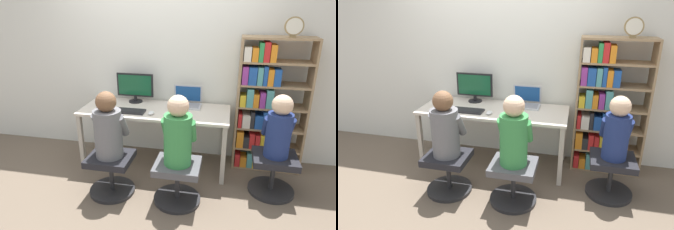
% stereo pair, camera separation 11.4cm
% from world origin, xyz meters
% --- Properties ---
extents(ground_plane, '(14.00, 14.00, 0.00)m').
position_xyz_m(ground_plane, '(0.00, 0.00, 0.00)').
color(ground_plane, brown).
extents(wall_back, '(10.00, 0.05, 2.60)m').
position_xyz_m(wall_back, '(0.00, 0.75, 1.30)').
color(wall_back, silver).
rests_on(wall_back, ground_plane).
extents(desk, '(1.76, 0.68, 0.73)m').
position_xyz_m(desk, '(0.00, 0.34, 0.66)').
color(desk, beige).
rests_on(desk, ground_plane).
extents(desktop_monitor, '(0.47, 0.17, 0.37)m').
position_xyz_m(desktop_monitor, '(-0.31, 0.56, 0.92)').
color(desktop_monitor, black).
rests_on(desktop_monitor, desk).
extents(laptop, '(0.35, 0.27, 0.24)m').
position_xyz_m(laptop, '(0.35, 0.54, 0.78)').
color(laptop, '#B7B7BC').
rests_on(laptop, desk).
extents(keyboard, '(0.45, 0.16, 0.03)m').
position_xyz_m(keyboard, '(-0.31, 0.19, 0.74)').
color(keyboard, '#232326').
rests_on(keyboard, desk).
extents(computer_mouse_by_keyboard, '(0.07, 0.10, 0.04)m').
position_xyz_m(computer_mouse_by_keyboard, '(-0.00, 0.16, 0.75)').
color(computer_mouse_by_keyboard, silver).
rests_on(computer_mouse_by_keyboard, desk).
extents(office_chair_left, '(0.49, 0.49, 0.44)m').
position_xyz_m(office_chair_left, '(-0.32, -0.35, 0.25)').
color(office_chair_left, '#262628').
rests_on(office_chair_left, ground_plane).
extents(office_chair_right, '(0.49, 0.49, 0.44)m').
position_xyz_m(office_chair_right, '(0.40, -0.36, 0.25)').
color(office_chair_right, '#262628').
rests_on(office_chair_right, ground_plane).
extents(person_at_monitor, '(0.35, 0.32, 0.69)m').
position_xyz_m(person_at_monitor, '(-0.32, -0.34, 0.75)').
color(person_at_monitor, slate).
rests_on(person_at_monitor, office_chair_left).
extents(person_at_laptop, '(0.33, 0.31, 0.70)m').
position_xyz_m(person_at_laptop, '(0.40, -0.35, 0.76)').
color(person_at_laptop, '#388C47').
rests_on(person_at_laptop, office_chair_right).
extents(bookshelf, '(0.79, 0.29, 1.58)m').
position_xyz_m(bookshelf, '(1.25, 0.52, 0.78)').
color(bookshelf, '#997A56').
rests_on(bookshelf, ground_plane).
extents(desk_clock, '(0.19, 0.03, 0.21)m').
position_xyz_m(desk_clock, '(1.46, 0.46, 1.69)').
color(desk_clock, olive).
rests_on(desk_clock, bookshelf).
extents(office_chair_side, '(0.49, 0.49, 0.44)m').
position_xyz_m(office_chair_side, '(1.37, -0.00, 0.25)').
color(office_chair_side, '#262628').
rests_on(office_chair_side, ground_plane).
extents(person_near_shelf, '(0.31, 0.29, 0.66)m').
position_xyz_m(person_near_shelf, '(1.37, 0.00, 0.74)').
color(person_near_shelf, navy).
rests_on(person_near_shelf, office_chair_side).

